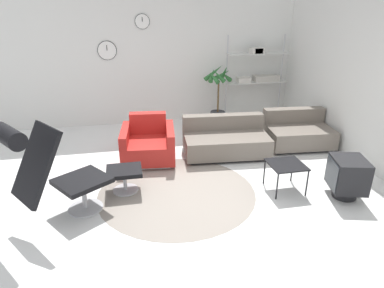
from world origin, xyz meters
name	(u,v)px	position (x,y,z in m)	size (l,w,h in m)	color
ground_plane	(189,184)	(0.00, 0.00, 0.00)	(12.00, 12.00, 0.00)	white
wall_back	(161,57)	(0.00, 3.00, 1.40)	(12.00, 0.09, 2.80)	silver
wall_right	(382,81)	(2.91, 0.00, 1.40)	(0.06, 12.00, 2.80)	silver
round_rug	(177,192)	(-0.21, -0.20, 0.00)	(2.20, 2.20, 0.01)	gray
lounge_chair	(48,166)	(-1.74, -0.59, 0.76)	(1.22, 1.08, 1.31)	#BCBCC1
ottoman	(124,175)	(-0.91, 0.00, 0.25)	(0.48, 0.41, 0.34)	#BCBCC1
armchair_red	(148,145)	(-0.50, 0.98, 0.27)	(0.95, 0.95, 0.73)	silver
couch_low	(225,141)	(0.84, 0.96, 0.24)	(1.49, 0.93, 0.64)	black
couch_second	(298,133)	(2.26, 1.06, 0.24)	(1.21, 0.90, 0.64)	black
side_table	(286,166)	(1.30, -0.42, 0.37)	(0.48, 0.48, 0.41)	black
crt_television	(347,176)	(2.02, -0.76, 0.31)	(0.53, 0.58, 0.57)	black
potted_plant	(218,98)	(1.13, 2.52, 0.58)	(0.59, 0.60, 1.29)	#333338
shelf_unit	(258,70)	(2.05, 2.67, 1.12)	(1.34, 0.28, 1.84)	#BCBCC1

